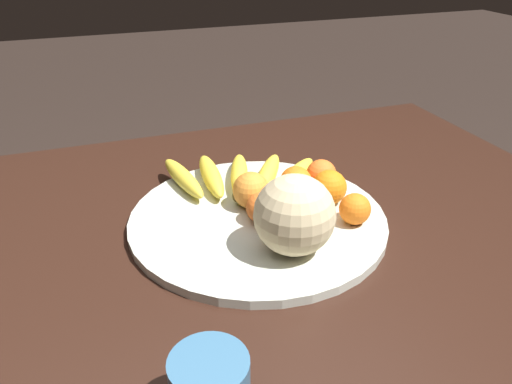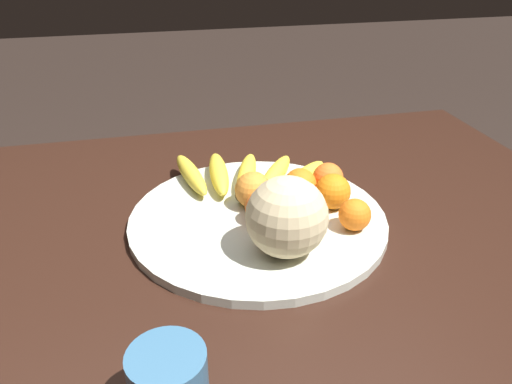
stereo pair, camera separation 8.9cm
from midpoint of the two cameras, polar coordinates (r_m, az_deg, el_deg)
kitchen_table at (r=0.95m, az=3.47°, el=-9.76°), size 1.37×1.06×0.76m
fruit_bowl at (r=0.92m, az=2.78°, el=-3.21°), size 0.47×0.47×0.02m
melon at (r=0.79m, az=6.78°, el=-2.96°), size 0.13×0.13×0.13m
banana_bunch at (r=1.02m, az=1.41°, el=1.85°), size 0.33×0.24×0.04m
orange_front_left at (r=0.90m, az=6.76°, el=-0.91°), size 0.07×0.07×0.07m
orange_front_right at (r=0.95m, az=11.45°, el=-0.01°), size 0.07×0.07×0.07m
orange_mid_center at (r=0.93m, az=2.63°, el=0.19°), size 0.07×0.07×0.07m
orange_back_left at (r=1.00m, az=10.76°, el=1.52°), size 0.06×0.06×0.06m
orange_back_right at (r=0.89m, az=3.22°, el=-1.95°), size 0.06×0.06×0.06m
orange_top_small at (r=0.89m, az=14.06°, el=-2.62°), size 0.06×0.06×0.06m
orange_side_extra at (r=0.97m, az=7.71°, el=0.79°), size 0.06×0.06×0.06m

